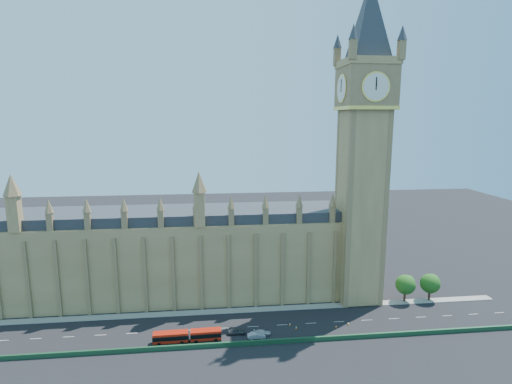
{
  "coord_description": "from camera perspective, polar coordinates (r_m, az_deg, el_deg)",
  "views": [
    {
      "loc": [
        -6.13,
        -99.36,
        55.28
      ],
      "look_at": [
        5.9,
        10.0,
        35.27
      ],
      "focal_mm": 28.0,
      "sensor_mm": 36.0,
      "label": 1
    }
  ],
  "objects": [
    {
      "name": "cone_d",
      "position": [
        114.82,
        4.85,
        -18.32
      ],
      "size": [
        0.56,
        0.56,
        0.68
      ],
      "rotation": [
        0.0,
        0.0,
        0.42
      ],
      "color": "black",
      "rests_on": "ground"
    },
    {
      "name": "ground",
      "position": [
        113.87,
        -2.54,
        -18.74
      ],
      "size": [
        400.0,
        400.0,
        0.0
      ],
      "primitive_type": "plane",
      "color": "black",
      "rests_on": "ground"
    },
    {
      "name": "kerb_north",
      "position": [
        122.21,
        -2.84,
        -16.56
      ],
      "size": [
        160.0,
        3.0,
        0.16
      ],
      "primitive_type": "cube",
      "color": "gray",
      "rests_on": "ground"
    },
    {
      "name": "cone_c",
      "position": [
        115.4,
        11.38,
        -18.34
      ],
      "size": [
        0.46,
        0.46,
        0.69
      ],
      "rotation": [
        0.0,
        0.0,
        -0.07
      ],
      "color": "black",
      "rests_on": "ground"
    },
    {
      "name": "bridge_parapet",
      "position": [
        105.8,
        -2.19,
        -20.82
      ],
      "size": [
        160.0,
        0.6,
        1.2
      ],
      "primitive_type": "cube",
      "color": "#1E4C2D",
      "rests_on": "ground"
    },
    {
      "name": "tree_east_near",
      "position": [
        133.59,
        20.64,
        -12.2
      ],
      "size": [
        6.0,
        6.0,
        8.5
      ],
      "color": "#382619",
      "rests_on": "ground"
    },
    {
      "name": "car_white",
      "position": [
        110.05,
        0.94,
        -19.45
      ],
      "size": [
        4.6,
        2.11,
        1.31
      ],
      "primitive_type": "imported",
      "rotation": [
        0.0,
        0.0,
        1.51
      ],
      "color": "silver",
      "rests_on": "ground"
    },
    {
      "name": "elizabeth_tower",
      "position": [
        121.65,
        15.21,
        9.61
      ],
      "size": [
        20.59,
        20.59,
        105.0
      ],
      "color": "olive",
      "rests_on": "ground"
    },
    {
      "name": "tree_east_far",
      "position": [
        137.28,
        23.69,
        -11.8
      ],
      "size": [
        6.0,
        6.0,
        8.5
      ],
      "color": "#382619",
      "rests_on": "ground"
    },
    {
      "name": "car_grey",
      "position": [
        110.52,
        -2.77,
        -19.24
      ],
      "size": [
        4.75,
        2.14,
        1.59
      ],
      "primitive_type": "imported",
      "rotation": [
        0.0,
        0.0,
        1.51
      ],
      "color": "#3A3C41",
      "rests_on": "ground"
    },
    {
      "name": "cone_a",
      "position": [
        113.45,
        5.8,
        -18.7
      ],
      "size": [
        0.59,
        0.59,
        0.72
      ],
      "rotation": [
        0.0,
        0.0,
        -0.38
      ],
      "color": "black",
      "rests_on": "ground"
    },
    {
      "name": "red_bus",
      "position": [
        108.21,
        -9.78,
        -19.64
      ],
      "size": [
        17.04,
        3.05,
        2.89
      ],
      "rotation": [
        0.0,
        0.0,
        0.02
      ],
      "color": "#B31C0B",
      "rests_on": "ground"
    },
    {
      "name": "palace_westminster",
      "position": [
        129.62,
        -14.47,
        -8.67
      ],
      "size": [
        120.0,
        20.0,
        28.0
      ],
      "color": "olive",
      "rests_on": "ground"
    },
    {
      "name": "cone_b",
      "position": [
        117.39,
        13.04,
        -17.86
      ],
      "size": [
        0.58,
        0.58,
        0.78
      ],
      "rotation": [
        0.0,
        0.0,
        0.19
      ],
      "color": "black",
      "rests_on": "ground"
    },
    {
      "name": "car_silver",
      "position": [
        108.66,
        0.08,
        -19.81
      ],
      "size": [
        4.64,
        1.68,
        1.52
      ],
      "primitive_type": "imported",
      "rotation": [
        0.0,
        0.0,
        1.59
      ],
      "color": "#A1A2A8",
      "rests_on": "ground"
    }
  ]
}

